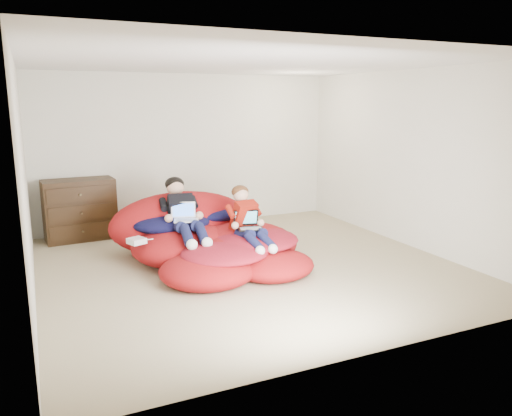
{
  "coord_description": "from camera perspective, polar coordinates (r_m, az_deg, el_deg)",
  "views": [
    {
      "loc": [
        -2.41,
        -5.56,
        2.05
      ],
      "look_at": [
        0.19,
        0.2,
        0.7
      ],
      "focal_mm": 35.0,
      "sensor_mm": 36.0,
      "label": 1
    }
  ],
  "objects": [
    {
      "name": "cream_pillow",
      "position": [
        7.06,
        -11.69,
        0.11
      ],
      "size": [
        0.43,
        0.27,
        0.27
      ],
      "primitive_type": "ellipsoid",
      "color": "beige",
      "rests_on": "beanbag_pile"
    },
    {
      "name": "power_adapter",
      "position": [
        6.14,
        -13.48,
        -3.67
      ],
      "size": [
        0.23,
        0.23,
        0.07
      ],
      "primitive_type": "cube",
      "rotation": [
        0.0,
        0.0,
        0.38
      ],
      "color": "white",
      "rests_on": "beanbag_pile"
    },
    {
      "name": "room_shell",
      "position": [
        6.33,
        -0.83,
        -4.74
      ],
      "size": [
        5.1,
        5.1,
        2.77
      ],
      "color": "tan",
      "rests_on": "ground"
    },
    {
      "name": "laptop_black",
      "position": [
        6.23,
        -0.87,
        -1.81
      ],
      "size": [
        0.35,
        0.36,
        0.22
      ],
      "color": "black",
      "rests_on": "younger_boy"
    },
    {
      "name": "laptop_white",
      "position": [
        6.4,
        -8.12,
        -0.88
      ],
      "size": [
        0.36,
        0.33,
        0.23
      ],
      "color": "white",
      "rests_on": "older_boy"
    },
    {
      "name": "dresser",
      "position": [
        7.97,
        -19.5,
        -0.16
      ],
      "size": [
        1.06,
        0.61,
        0.92
      ],
      "color": "black",
      "rests_on": "ground"
    },
    {
      "name": "older_boy",
      "position": [
        6.5,
        -8.43,
        -0.24
      ],
      "size": [
        0.37,
        1.22,
        0.72
      ],
      "color": "black",
      "rests_on": "beanbag_pile"
    },
    {
      "name": "beanbag_pile",
      "position": [
        6.55,
        -5.28,
        -3.75
      ],
      "size": [
        2.36,
        2.34,
        0.9
      ],
      "color": "#AB1316",
      "rests_on": "ground"
    },
    {
      "name": "younger_boy",
      "position": [
        6.24,
        -1.0,
        -1.1
      ],
      "size": [
        0.35,
        0.96,
        0.7
      ],
      "color": "#9F1B0E",
      "rests_on": "beanbag_pile"
    }
  ]
}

